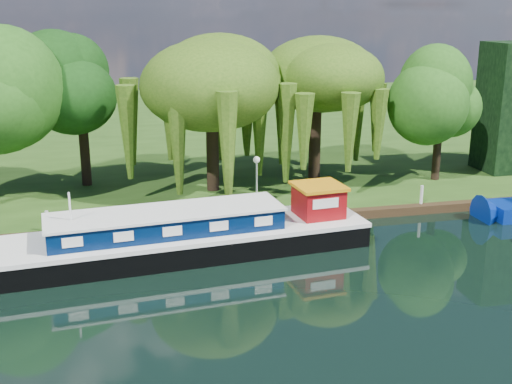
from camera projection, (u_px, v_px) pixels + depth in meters
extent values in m
plane|color=black|center=(307.00, 295.00, 24.41)|extent=(120.00, 120.00, 0.00)
cube|color=#203E11|center=(190.00, 128.00, 56.12)|extent=(120.00, 52.00, 0.45)
cube|color=black|center=(187.00, 245.00, 28.35)|extent=(16.42, 5.12, 1.08)
cube|color=silver|center=(187.00, 232.00, 28.17)|extent=(16.52, 5.20, 0.20)
cube|color=#031539|center=(166.00, 222.00, 27.74)|extent=(10.21, 3.53, 0.85)
cube|color=silver|center=(166.00, 212.00, 27.61)|extent=(10.41, 3.73, 0.11)
cube|color=maroon|center=(318.00, 201.00, 29.88)|extent=(2.15, 2.15, 1.35)
cube|color=orange|center=(319.00, 186.00, 29.67)|extent=(2.40, 2.40, 0.14)
cylinder|color=silver|center=(71.00, 218.00, 26.35)|extent=(0.09, 0.09, 2.15)
cylinder|color=black|center=(212.00, 148.00, 36.00)|extent=(0.63, 0.63, 4.89)
ellipsoid|color=#2C4F11|center=(211.00, 85.00, 35.01)|extent=(6.82, 6.82, 4.41)
cylinder|color=black|center=(315.00, 143.00, 38.17)|extent=(0.64, 0.64, 4.56)
ellipsoid|color=#2C4F11|center=(316.00, 87.00, 37.24)|extent=(6.22, 6.22, 4.02)
cylinder|color=black|center=(83.00, 133.00, 36.82)|extent=(0.53, 0.53, 6.19)
ellipsoid|color=black|center=(80.00, 89.00, 36.11)|extent=(4.95, 4.95, 4.95)
cylinder|color=black|center=(438.00, 136.00, 38.15)|extent=(0.46, 0.46, 5.26)
ellipsoid|color=#204F13|center=(441.00, 100.00, 37.55)|extent=(4.21, 4.21, 4.21)
cylinder|color=silver|center=(257.00, 183.00, 33.89)|extent=(0.10, 0.10, 2.20)
sphere|color=white|center=(257.00, 160.00, 33.53)|extent=(0.36, 0.36, 0.36)
cylinder|color=silver|center=(47.00, 221.00, 29.81)|extent=(0.16, 0.16, 1.00)
cylinder|color=silver|center=(176.00, 212.00, 31.12)|extent=(0.16, 0.16, 1.00)
cylinder|color=silver|center=(314.00, 202.00, 32.65)|extent=(0.16, 0.16, 1.00)
cylinder|color=silver|center=(422.00, 195.00, 33.95)|extent=(0.16, 0.16, 1.00)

